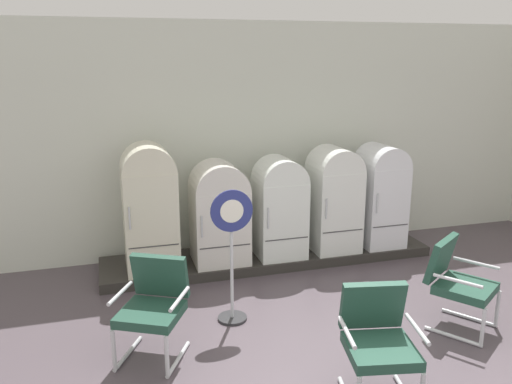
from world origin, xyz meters
name	(u,v)px	position (x,y,z in m)	size (l,w,h in m)	color
back_wall	(256,138)	(0.00, 3.66, 1.65)	(11.76, 0.12, 3.27)	silver
display_plinth	(268,256)	(0.00, 3.02, 0.07)	(4.58, 0.95, 0.13)	#302D29
refrigerator_0	(150,204)	(-1.61, 2.92, 0.99)	(0.66, 0.68, 1.63)	silver
refrigerator_1	(219,211)	(-0.72, 2.91, 0.83)	(0.71, 0.67, 1.35)	silver
refrigerator_2	(280,205)	(0.11, 2.90, 0.85)	(0.64, 0.64, 1.37)	white
refrigerator_3	(334,196)	(0.92, 2.92, 0.90)	(0.64, 0.68, 1.46)	white
refrigerator_4	(380,192)	(1.65, 2.92, 0.90)	(0.59, 0.69, 1.46)	white
armchair_left	(154,302)	(-1.76, 1.09, 0.54)	(0.80, 0.84, 0.96)	silver
armchair_right	(457,279)	(1.34, 0.73, 0.54)	(0.82, 0.85, 0.96)	silver
armchair_center	(378,336)	(-0.03, -0.07, 0.54)	(0.70, 0.75, 0.96)	silver
sign_stand	(232,258)	(-0.89, 1.52, 0.72)	(0.45, 0.32, 1.48)	#2D2D30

